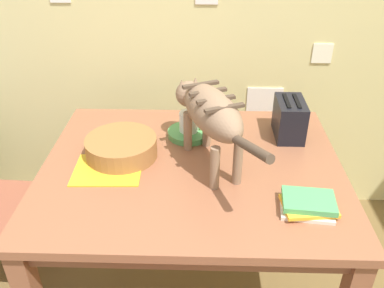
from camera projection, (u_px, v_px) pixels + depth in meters
name	position (u px, v px, depth m)	size (l,w,h in m)	color
dining_table	(192.00, 182.00, 1.71)	(1.21, 0.99, 0.75)	brown
cat	(209.00, 112.00, 1.57)	(0.33, 0.68, 0.32)	#896A51
saucer_bowl	(189.00, 133.00, 1.86)	(0.19, 0.19, 0.03)	#4B9951
coffee_mug	(190.00, 122.00, 1.83)	(0.13, 0.09, 0.09)	white
magazine	(108.00, 170.00, 1.63)	(0.27, 0.22, 0.01)	gold
book_stack	(308.00, 205.00, 1.42)	(0.20, 0.16, 0.05)	beige
wicker_basket	(121.00, 147.00, 1.70)	(0.30, 0.30, 0.08)	#986434
toaster	(289.00, 119.00, 1.83)	(0.12, 0.20, 0.18)	black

